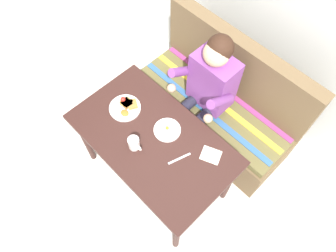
# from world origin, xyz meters

# --- Properties ---
(ground_plane) EXTENTS (8.00, 8.00, 0.00)m
(ground_plane) POSITION_xyz_m (0.00, 0.00, 0.00)
(ground_plane) COLOR beige
(table) EXTENTS (1.20, 0.70, 0.73)m
(table) POSITION_xyz_m (0.00, 0.00, 0.65)
(table) COLOR #351E1A
(table) RESTS_ON ground
(couch) EXTENTS (1.44, 0.56, 1.00)m
(couch) POSITION_xyz_m (0.00, 0.76, 0.33)
(couch) COLOR brown
(couch) RESTS_ON ground
(person) EXTENTS (0.45, 0.61, 1.21)m
(person) POSITION_xyz_m (-0.03, 0.59, 0.74)
(person) COLOR #7B3E8B
(person) RESTS_ON ground
(plate_breakfast) EXTENTS (0.24, 0.24, 0.05)m
(plate_breakfast) POSITION_xyz_m (-0.33, 0.03, 0.74)
(plate_breakfast) COLOR white
(plate_breakfast) RESTS_ON table
(plate_eggs) EXTENTS (0.19, 0.19, 0.04)m
(plate_eggs) POSITION_xyz_m (0.03, 0.12, 0.74)
(plate_eggs) COLOR white
(plate_eggs) RESTS_ON table
(coffee_mug) EXTENTS (0.12, 0.08, 0.10)m
(coffee_mug) POSITION_xyz_m (-0.04, -0.13, 0.78)
(coffee_mug) COLOR white
(coffee_mug) RESTS_ON table
(napkin) EXTENTS (0.16, 0.15, 0.01)m
(napkin) POSITION_xyz_m (0.37, 0.19, 0.73)
(napkin) COLOR white
(napkin) RESTS_ON table
(fork) EXTENTS (0.06, 0.17, 0.00)m
(fork) POSITION_xyz_m (0.24, 0.02, 0.73)
(fork) COLOR silver
(fork) RESTS_ON table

